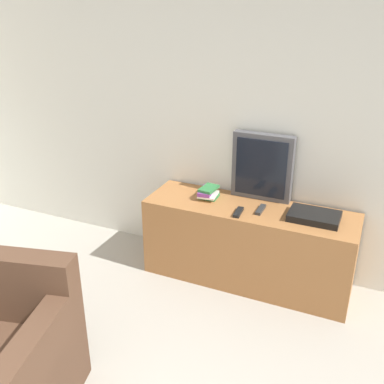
{
  "coord_description": "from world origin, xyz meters",
  "views": [
    {
      "loc": [
        1.09,
        -0.45,
        2.26
      ],
      "look_at": [
        -0.19,
        2.41,
        0.88
      ],
      "focal_mm": 42.0,
      "sensor_mm": 36.0,
      "label": 1
    }
  ],
  "objects_px": {
    "set_top_box": "(314,216)",
    "remote_on_stand": "(261,210)",
    "tv_stand": "(248,244)",
    "television": "(262,167)",
    "remote_secondary": "(238,212)",
    "book_stack": "(208,192)"
  },
  "relations": [
    {
      "from": "set_top_box",
      "to": "remote_on_stand",
      "type": "bearing_deg",
      "value": -176.47
    },
    {
      "from": "tv_stand",
      "to": "television",
      "type": "relative_size",
      "value": 3.07
    },
    {
      "from": "television",
      "to": "remote_secondary",
      "type": "xyz_separation_m",
      "value": [
        -0.07,
        -0.36,
        -0.27
      ]
    },
    {
      "from": "tv_stand",
      "to": "remote_secondary",
      "type": "xyz_separation_m",
      "value": [
        -0.05,
        -0.14,
        0.35
      ]
    },
    {
      "from": "book_stack",
      "to": "set_top_box",
      "type": "distance_m",
      "value": 0.89
    },
    {
      "from": "tv_stand",
      "to": "television",
      "type": "xyz_separation_m",
      "value": [
        0.02,
        0.21,
        0.62
      ]
    },
    {
      "from": "tv_stand",
      "to": "set_top_box",
      "type": "height_order",
      "value": "set_top_box"
    },
    {
      "from": "television",
      "to": "set_top_box",
      "type": "distance_m",
      "value": 0.59
    },
    {
      "from": "book_stack",
      "to": "set_top_box",
      "type": "relative_size",
      "value": 0.58
    },
    {
      "from": "tv_stand",
      "to": "book_stack",
      "type": "distance_m",
      "value": 0.55
    },
    {
      "from": "remote_secondary",
      "to": "television",
      "type": "bearing_deg",
      "value": 78.6
    },
    {
      "from": "television",
      "to": "tv_stand",
      "type": "bearing_deg",
      "value": -96.04
    },
    {
      "from": "tv_stand",
      "to": "television",
      "type": "height_order",
      "value": "television"
    },
    {
      "from": "book_stack",
      "to": "remote_secondary",
      "type": "xyz_separation_m",
      "value": [
        0.33,
        -0.18,
        -0.04
      ]
    },
    {
      "from": "book_stack",
      "to": "set_top_box",
      "type": "height_order",
      "value": "book_stack"
    },
    {
      "from": "book_stack",
      "to": "set_top_box",
      "type": "bearing_deg",
      "value": -2.56
    },
    {
      "from": "remote_on_stand",
      "to": "set_top_box",
      "type": "distance_m",
      "value": 0.42
    },
    {
      "from": "book_stack",
      "to": "remote_on_stand",
      "type": "relative_size",
      "value": 1.26
    },
    {
      "from": "book_stack",
      "to": "remote_on_stand",
      "type": "height_order",
      "value": "book_stack"
    },
    {
      "from": "tv_stand",
      "to": "television",
      "type": "distance_m",
      "value": 0.66
    },
    {
      "from": "tv_stand",
      "to": "set_top_box",
      "type": "xyz_separation_m",
      "value": [
        0.51,
        0.0,
        0.37
      ]
    },
    {
      "from": "remote_secondary",
      "to": "set_top_box",
      "type": "distance_m",
      "value": 0.58
    }
  ]
}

